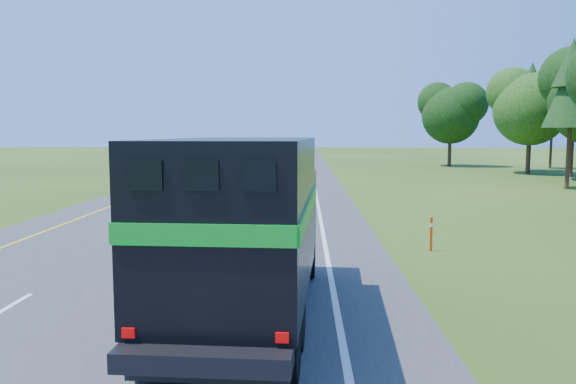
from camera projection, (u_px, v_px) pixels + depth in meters
The scene contains 6 objects.
road at pixel (252, 176), 50.79m from camera, with size 15.00×260.00×0.04m, color #38383A.
lane_markings at pixel (252, 176), 50.79m from camera, with size 11.15×260.00×0.01m.
horse_truck at pixel (246, 223), 11.62m from camera, with size 3.10×8.65×3.77m.
white_suv at pixel (186, 178), 37.97m from camera, with size 2.75×5.96×1.66m, color white.
far_car at pixel (269, 147), 120.42m from camera, with size 1.72×4.29×1.46m, color #ACADB3.
delineator at pixel (431, 233), 18.60m from camera, with size 0.09×0.05×1.14m.
Camera 1 is at (4.79, -0.54, 3.93)m, focal length 35.00 mm.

